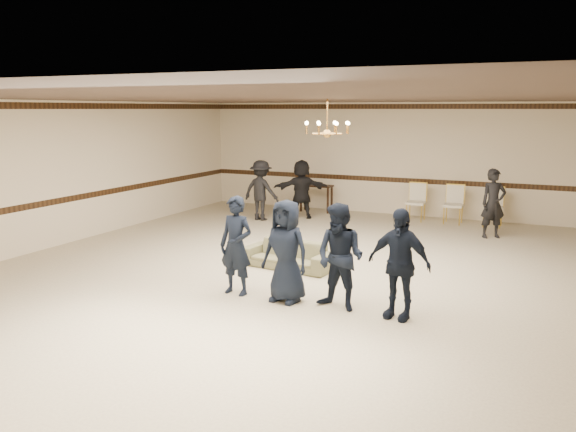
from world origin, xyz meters
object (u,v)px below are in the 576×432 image
object	(u,v)px
adult_mid	(301,189)
console_table	(316,198)
settee	(289,255)
adult_right	(493,203)
adult_left	(261,190)
boy_b	(286,251)
banquet_chair_left	(416,202)
boy_a	(236,246)
boy_c	(340,257)
boy_d	(399,264)
banquet_chair_right	(493,207)
chandelier	(327,116)
banquet_chair_mid	(453,205)

from	to	relation	value
adult_mid	console_table	size ratio (longest dim) A/B	1.71
settee	adult_right	world-z (taller)	adult_right
settee	adult_left	world-z (taller)	adult_left
boy_b	banquet_chair_left	size ratio (longest dim) A/B	1.61
boy_a	console_table	distance (m)	8.04
boy_a	boy_c	size ratio (longest dim) A/B	1.00
console_table	boy_d	bearing A→B (deg)	-59.18
boy_c	console_table	world-z (taller)	boy_c
banquet_chair_left	banquet_chair_right	distance (m)	2.00
boy_d	banquet_chair_left	world-z (taller)	boy_d
boy_d	console_table	bearing A→B (deg)	129.10
adult_mid	boy_c	bearing A→B (deg)	85.29
boy_c	boy_d	world-z (taller)	same
boy_d	console_table	size ratio (longest dim) A/B	1.70
boy_c	adult_right	world-z (taller)	adult_right
boy_d	adult_right	bearing A→B (deg)	93.37
adult_left	adult_mid	distance (m)	1.14
adult_right	console_table	world-z (taller)	adult_right
boy_c	adult_right	size ratio (longest dim) A/B	0.99
chandelier	boy_a	xyz separation A→B (m)	(-0.64, -2.41, -2.06)
settee	adult_left	xyz separation A→B (m)	(-2.74, 4.16, 0.56)
boy_b	adult_left	world-z (taller)	adult_left
chandelier	boy_c	size ratio (longest dim) A/B	0.58
chandelier	banquet_chair_left	bearing A→B (deg)	83.34
adult_mid	banquet_chair_left	xyz separation A→B (m)	(2.98, 0.97, -0.31)
adult_mid	banquet_chair_left	world-z (taller)	adult_mid
boy_d	banquet_chair_mid	size ratio (longest dim) A/B	1.61
banquet_chair_mid	banquet_chair_right	bearing A→B (deg)	-1.58
chandelier	boy_d	xyz separation A→B (m)	(2.06, -2.41, -2.06)
boy_a	banquet_chair_left	world-z (taller)	boy_a
console_table	boy_b	bearing A→B (deg)	-70.09
settee	banquet_chair_mid	size ratio (longest dim) A/B	1.74
chandelier	boy_c	world-z (taller)	chandelier
adult_left	banquet_chair_left	distance (m)	4.23
boy_d	banquet_chair_left	bearing A→B (deg)	110.25
boy_c	banquet_chair_left	xyz separation A→B (m)	(-0.55, 7.64, -0.31)
boy_b	banquet_chair_mid	size ratio (longest dim) A/B	1.61
boy_b	boy_d	size ratio (longest dim) A/B	1.00
boy_b	adult_left	distance (m)	6.93
banquet_chair_left	adult_left	bearing A→B (deg)	-157.99
chandelier	banquet_chair_right	size ratio (longest dim) A/B	0.93
chandelier	boy_d	bearing A→B (deg)	-49.54
adult_left	adult_right	size ratio (longest dim) A/B	1.00
boy_a	banquet_chair_right	world-z (taller)	boy_a
adult_mid	banquet_chair_mid	size ratio (longest dim) A/B	1.62
boy_b	boy_c	bearing A→B (deg)	7.42
adult_right	boy_d	bearing A→B (deg)	-127.95
banquet_chair_left	boy_c	bearing A→B (deg)	-87.19
boy_a	adult_mid	world-z (taller)	adult_mid
banquet_chair_right	banquet_chair_mid	bearing A→B (deg)	174.89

